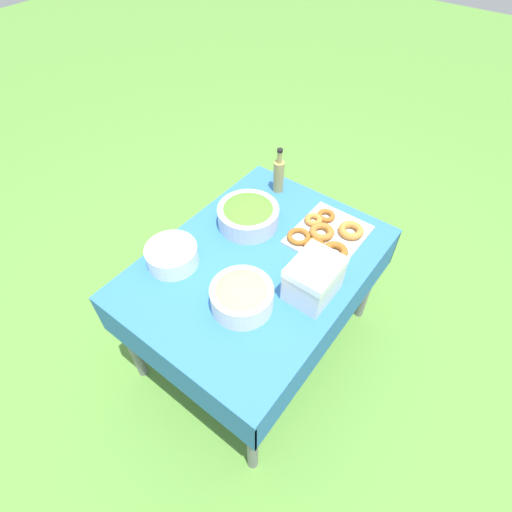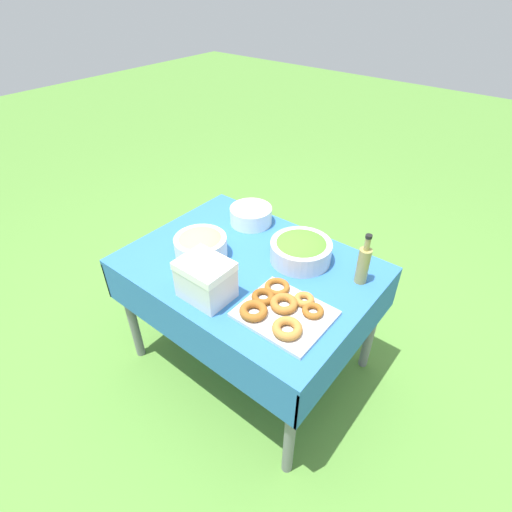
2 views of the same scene
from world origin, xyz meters
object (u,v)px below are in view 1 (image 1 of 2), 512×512
at_px(salad_bowl, 248,214).
at_px(pasta_bowl, 242,295).
at_px(donut_platter, 327,235).
at_px(cooler_box, 313,279).
at_px(olive_oil_bottle, 279,175).
at_px(plate_stack, 172,255).

xyz_separation_m(salad_bowl, pasta_bowl, (0.41, 0.29, 0.00)).
relative_size(pasta_bowl, donut_platter, 0.69).
bearing_deg(cooler_box, olive_oil_bottle, -133.15).
bearing_deg(olive_oil_bottle, salad_bowl, 6.86).
bearing_deg(salad_bowl, donut_platter, 112.56).
height_order(salad_bowl, olive_oil_bottle, olive_oil_bottle).
height_order(salad_bowl, pasta_bowl, pasta_bowl).
distance_m(donut_platter, plate_stack, 0.74).
xyz_separation_m(pasta_bowl, olive_oil_bottle, (-0.72, -0.32, 0.03)).
relative_size(pasta_bowl, cooler_box, 1.16).
distance_m(salad_bowl, olive_oil_bottle, 0.32).
bearing_deg(donut_platter, olive_oil_bottle, -111.61).
bearing_deg(donut_platter, salad_bowl, -67.44).
relative_size(plate_stack, olive_oil_bottle, 0.91).
height_order(pasta_bowl, cooler_box, cooler_box).
height_order(salad_bowl, donut_platter, salad_bowl).
distance_m(salad_bowl, pasta_bowl, 0.50).
height_order(pasta_bowl, donut_platter, pasta_bowl).
bearing_deg(olive_oil_bottle, cooler_box, 46.85).
bearing_deg(olive_oil_bottle, donut_platter, 68.39).
distance_m(pasta_bowl, plate_stack, 0.40).
distance_m(donut_platter, cooler_box, 0.36).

